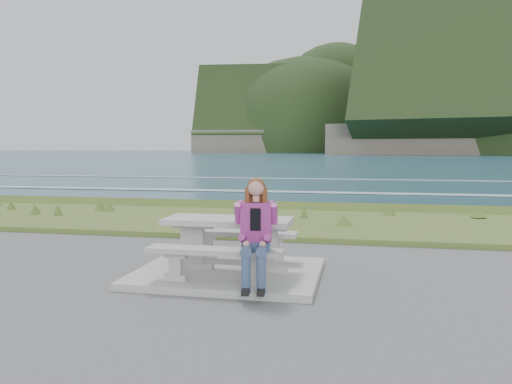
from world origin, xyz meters
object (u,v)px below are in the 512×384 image
picnic_table (228,230)px  bench_seaward (240,237)px  bench_landward (215,256)px  seated_woman (255,248)px

picnic_table → bench_seaward: size_ratio=1.00×
bench_landward → seated_woman: (0.57, -0.13, 0.16)m
bench_seaward → seated_woman: (0.57, -1.53, 0.16)m
bench_landward → picnic_table: bearing=90.0°
bench_landward → seated_woman: bearing=-12.9°
bench_landward → bench_seaward: size_ratio=1.00×
picnic_table → bench_landward: bearing=-90.0°
seated_woman → picnic_table: bearing=117.1°
picnic_table → seated_woman: (0.57, -0.83, -0.08)m
seated_woman → bench_landward: bearing=159.9°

